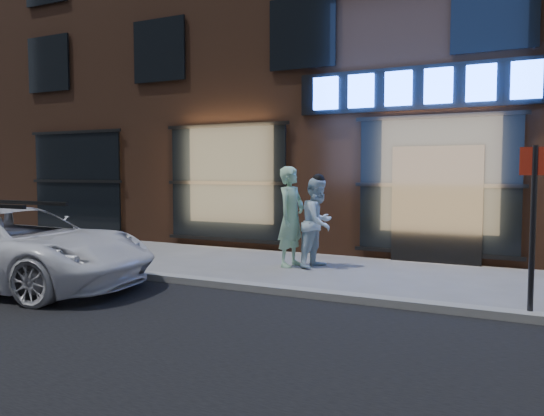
{
  "coord_description": "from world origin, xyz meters",
  "views": [
    {
      "loc": [
        1.72,
        -7.28,
        1.89
      ],
      "look_at": [
        -2.61,
        1.6,
        1.2
      ],
      "focal_mm": 35.0,
      "sensor_mm": 36.0,
      "label": 1
    }
  ],
  "objects_px": {
    "man_bowtie": "(291,217)",
    "man_cap": "(318,223)",
    "sign_post": "(533,215)",
    "white_suv": "(13,247)"
  },
  "relations": [
    {
      "from": "man_bowtie",
      "to": "man_cap",
      "type": "height_order",
      "value": "man_bowtie"
    },
    {
      "from": "man_bowtie",
      "to": "sign_post",
      "type": "distance_m",
      "value": 4.82
    },
    {
      "from": "man_cap",
      "to": "sign_post",
      "type": "xyz_separation_m",
      "value": [
        3.77,
        -2.31,
        0.46
      ]
    },
    {
      "from": "man_bowtie",
      "to": "man_cap",
      "type": "xyz_separation_m",
      "value": [
        0.52,
        0.14,
        -0.11
      ]
    },
    {
      "from": "man_cap",
      "to": "white_suv",
      "type": "distance_m",
      "value": 5.43
    },
    {
      "from": "man_bowtie",
      "to": "man_cap",
      "type": "bearing_deg",
      "value": -66.91
    },
    {
      "from": "man_cap",
      "to": "white_suv",
      "type": "height_order",
      "value": "man_cap"
    },
    {
      "from": "man_bowtie",
      "to": "sign_post",
      "type": "height_order",
      "value": "sign_post"
    },
    {
      "from": "man_cap",
      "to": "sign_post",
      "type": "height_order",
      "value": "sign_post"
    },
    {
      "from": "sign_post",
      "to": "man_bowtie",
      "type": "bearing_deg",
      "value": 154.61
    }
  ]
}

